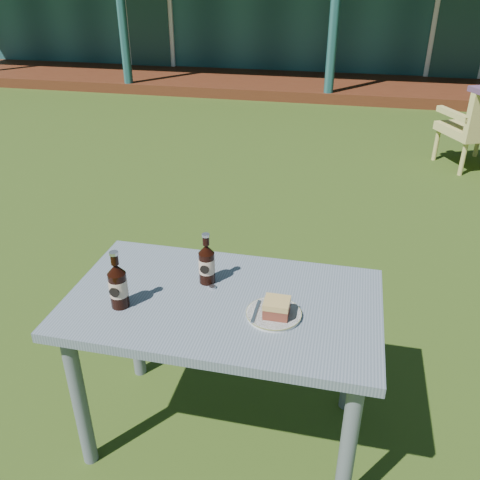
% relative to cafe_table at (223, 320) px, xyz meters
% --- Properties ---
extents(ground, '(80.00, 80.00, 0.00)m').
position_rel_cafe_table_xyz_m(ground, '(0.00, 1.60, -0.62)').
color(ground, '#334916').
extents(cafe_table, '(1.20, 0.70, 0.72)m').
position_rel_cafe_table_xyz_m(cafe_table, '(0.00, 0.00, 0.00)').
color(cafe_table, slate).
rests_on(cafe_table, ground).
extents(plate, '(0.20, 0.20, 0.01)m').
position_rel_cafe_table_xyz_m(plate, '(0.21, -0.06, 0.11)').
color(plate, silver).
rests_on(plate, cafe_table).
extents(cake_slice, '(0.09, 0.09, 0.06)m').
position_rel_cafe_table_xyz_m(cake_slice, '(0.22, -0.07, 0.15)').
color(cake_slice, brown).
rests_on(cake_slice, plate).
extents(fork, '(0.01, 0.14, 0.00)m').
position_rel_cafe_table_xyz_m(fork, '(0.14, -0.07, 0.12)').
color(fork, silver).
rests_on(fork, plate).
extents(cola_bottle_near, '(0.06, 0.07, 0.22)m').
position_rel_cafe_table_xyz_m(cola_bottle_near, '(-0.09, 0.10, 0.19)').
color(cola_bottle_near, black).
rests_on(cola_bottle_near, cafe_table).
extents(cola_bottle_far, '(0.07, 0.07, 0.23)m').
position_rel_cafe_table_xyz_m(cola_bottle_far, '(-0.36, -0.13, 0.19)').
color(cola_bottle_far, black).
rests_on(cola_bottle_far, cafe_table).
extents(bottle_cap, '(0.03, 0.03, 0.01)m').
position_rel_cafe_table_xyz_m(bottle_cap, '(-0.06, 0.07, 0.11)').
color(bottle_cap, silver).
rests_on(bottle_cap, cafe_table).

